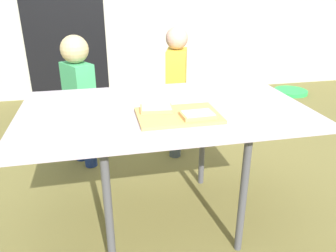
{
  "coord_description": "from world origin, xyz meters",
  "views": [
    {
      "loc": [
        -0.31,
        -1.53,
        1.25
      ],
      "look_at": [
        0.02,
        0.0,
        0.58
      ],
      "focal_mm": 35.22,
      "sensor_mm": 36.0,
      "label": 1
    }
  ],
  "objects_px": {
    "dining_table": "(164,117)",
    "cutting_board": "(178,115)",
    "plate_white_left": "(90,106)",
    "child_right": "(176,86)",
    "child_left": "(79,92)",
    "garden_hose_coil": "(291,92)",
    "pizza_slice_far_left": "(156,109)",
    "pizza_slice_near_right": "(198,115)"
  },
  "relations": [
    {
      "from": "child_right",
      "to": "garden_hose_coil",
      "type": "height_order",
      "value": "child_right"
    },
    {
      "from": "child_left",
      "to": "dining_table",
      "type": "bearing_deg",
      "value": -59.64
    },
    {
      "from": "dining_table",
      "to": "child_right",
      "type": "xyz_separation_m",
      "value": [
        0.26,
        0.8,
        -0.07
      ]
    },
    {
      "from": "dining_table",
      "to": "garden_hose_coil",
      "type": "xyz_separation_m",
      "value": [
        2.05,
        2.04,
        -0.61
      ]
    },
    {
      "from": "cutting_board",
      "to": "pizza_slice_near_right",
      "type": "height_order",
      "value": "pizza_slice_near_right"
    },
    {
      "from": "dining_table",
      "to": "child_left",
      "type": "height_order",
      "value": "child_left"
    },
    {
      "from": "plate_white_left",
      "to": "garden_hose_coil",
      "type": "height_order",
      "value": "plate_white_left"
    },
    {
      "from": "plate_white_left",
      "to": "pizza_slice_far_left",
      "type": "bearing_deg",
      "value": -26.9
    },
    {
      "from": "cutting_board",
      "to": "garden_hose_coil",
      "type": "bearing_deg",
      "value": 47.39
    },
    {
      "from": "dining_table",
      "to": "cutting_board",
      "type": "xyz_separation_m",
      "value": [
        0.04,
        -0.14,
        0.06
      ]
    },
    {
      "from": "child_left",
      "to": "child_right",
      "type": "height_order",
      "value": "child_right"
    },
    {
      "from": "cutting_board",
      "to": "pizza_slice_far_left",
      "type": "relative_size",
      "value": 2.35
    },
    {
      "from": "dining_table",
      "to": "garden_hose_coil",
      "type": "bearing_deg",
      "value": 44.97
    },
    {
      "from": "dining_table",
      "to": "pizza_slice_near_right",
      "type": "bearing_deg",
      "value": -59.16
    },
    {
      "from": "child_left",
      "to": "garden_hose_coil",
      "type": "bearing_deg",
      "value": 26.86
    },
    {
      "from": "pizza_slice_near_right",
      "to": "garden_hose_coil",
      "type": "height_order",
      "value": "pizza_slice_near_right"
    },
    {
      "from": "cutting_board",
      "to": "child_right",
      "type": "relative_size",
      "value": 0.39
    },
    {
      "from": "cutting_board",
      "to": "plate_white_left",
      "type": "distance_m",
      "value": 0.46
    },
    {
      "from": "child_left",
      "to": "garden_hose_coil",
      "type": "distance_m",
      "value": 2.86
    },
    {
      "from": "child_left",
      "to": "garden_hose_coil",
      "type": "xyz_separation_m",
      "value": [
        2.5,
        1.27,
        -0.54
      ]
    },
    {
      "from": "plate_white_left",
      "to": "child_right",
      "type": "xyz_separation_m",
      "value": [
        0.62,
        0.72,
        -0.13
      ]
    },
    {
      "from": "pizza_slice_near_right",
      "to": "child_right",
      "type": "height_order",
      "value": "child_right"
    },
    {
      "from": "pizza_slice_near_right",
      "to": "plate_white_left",
      "type": "xyz_separation_m",
      "value": [
        -0.48,
        0.28,
        -0.02
      ]
    },
    {
      "from": "pizza_slice_far_left",
      "to": "plate_white_left",
      "type": "xyz_separation_m",
      "value": [
        -0.31,
        0.16,
        -0.02
      ]
    },
    {
      "from": "plate_white_left",
      "to": "child_right",
      "type": "relative_size",
      "value": 0.18
    },
    {
      "from": "pizza_slice_far_left",
      "to": "garden_hose_coil",
      "type": "relative_size",
      "value": 0.4
    },
    {
      "from": "pizza_slice_far_left",
      "to": "plate_white_left",
      "type": "bearing_deg",
      "value": 153.1
    },
    {
      "from": "cutting_board",
      "to": "plate_white_left",
      "type": "height_order",
      "value": "cutting_board"
    },
    {
      "from": "pizza_slice_far_left",
      "to": "pizza_slice_near_right",
      "type": "height_order",
      "value": "same"
    },
    {
      "from": "child_right",
      "to": "child_left",
      "type": "bearing_deg",
      "value": -178.02
    },
    {
      "from": "pizza_slice_near_right",
      "to": "child_right",
      "type": "relative_size",
      "value": 0.16
    },
    {
      "from": "dining_table",
      "to": "pizza_slice_far_left",
      "type": "xyz_separation_m",
      "value": [
        -0.05,
        -0.07,
        0.08
      ]
    },
    {
      "from": "child_left",
      "to": "child_right",
      "type": "bearing_deg",
      "value": 1.98
    },
    {
      "from": "garden_hose_coil",
      "to": "pizza_slice_far_left",
      "type": "bearing_deg",
      "value": -134.76
    },
    {
      "from": "pizza_slice_near_right",
      "to": "child_left",
      "type": "distance_m",
      "value": 1.14
    },
    {
      "from": "dining_table",
      "to": "child_right",
      "type": "distance_m",
      "value": 0.85
    },
    {
      "from": "dining_table",
      "to": "child_left",
      "type": "bearing_deg",
      "value": 120.36
    },
    {
      "from": "child_left",
      "to": "pizza_slice_far_left",
      "type": "bearing_deg",
      "value": -64.77
    },
    {
      "from": "cutting_board",
      "to": "child_left",
      "type": "height_order",
      "value": "child_left"
    },
    {
      "from": "pizza_slice_near_right",
      "to": "dining_table",
      "type": "bearing_deg",
      "value": 120.84
    },
    {
      "from": "dining_table",
      "to": "pizza_slice_near_right",
      "type": "xyz_separation_m",
      "value": [
        0.12,
        -0.2,
        0.08
      ]
    },
    {
      "from": "cutting_board",
      "to": "child_right",
      "type": "xyz_separation_m",
      "value": [
        0.22,
        0.94,
        -0.13
      ]
    }
  ]
}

